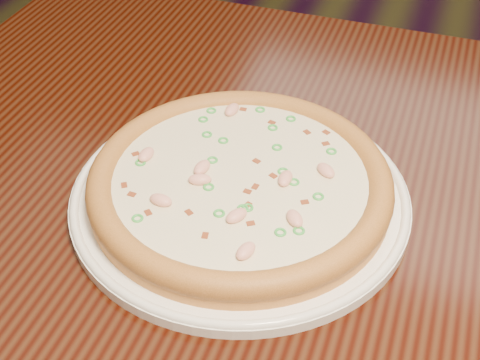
% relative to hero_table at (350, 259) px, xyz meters
% --- Properties ---
extents(ground, '(9.00, 9.00, 0.00)m').
position_rel_hero_table_xyz_m(ground, '(-0.29, 0.39, -0.65)').
color(ground, black).
extents(hero_table, '(1.20, 0.80, 0.75)m').
position_rel_hero_table_xyz_m(hero_table, '(0.00, 0.00, 0.00)').
color(hero_table, black).
rests_on(hero_table, ground).
extents(plate, '(0.36, 0.36, 0.02)m').
position_rel_hero_table_xyz_m(plate, '(-0.12, -0.05, 0.11)').
color(plate, white).
rests_on(plate, hero_table).
extents(pizza, '(0.32, 0.32, 0.03)m').
position_rel_hero_table_xyz_m(pizza, '(-0.12, -0.05, 0.13)').
color(pizza, '#D18541').
rests_on(pizza, plate).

